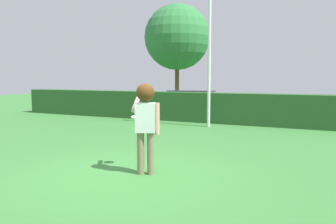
{
  "coord_description": "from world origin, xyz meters",
  "views": [
    {
      "loc": [
        3.78,
        -5.69,
        1.9
      ],
      "look_at": [
        0.43,
        1.1,
        1.15
      ],
      "focal_mm": 36.8,
      "sensor_mm": 36.0,
      "label": 1
    }
  ],
  "objects_px": {
    "frisbee": "(137,117)",
    "willow_tree": "(177,37)",
    "person": "(145,116)",
    "parked_car_red": "(191,101)",
    "lamppost": "(209,44)"
  },
  "relations": [
    {
      "from": "lamppost",
      "to": "person",
      "type": "bearing_deg",
      "value": -80.68
    },
    {
      "from": "frisbee",
      "to": "person",
      "type": "bearing_deg",
      "value": -42.08
    },
    {
      "from": "lamppost",
      "to": "parked_car_red",
      "type": "relative_size",
      "value": 1.33
    },
    {
      "from": "person",
      "to": "lamppost",
      "type": "distance_m",
      "value": 7.23
    },
    {
      "from": "frisbee",
      "to": "parked_car_red",
      "type": "relative_size",
      "value": 0.05
    },
    {
      "from": "parked_car_red",
      "to": "willow_tree",
      "type": "distance_m",
      "value": 5.73
    },
    {
      "from": "person",
      "to": "lamppost",
      "type": "relative_size",
      "value": 0.31
    },
    {
      "from": "person",
      "to": "parked_car_red",
      "type": "distance_m",
      "value": 11.55
    },
    {
      "from": "frisbee",
      "to": "willow_tree",
      "type": "height_order",
      "value": "willow_tree"
    },
    {
      "from": "frisbee",
      "to": "willow_tree",
      "type": "relative_size",
      "value": 0.04
    },
    {
      "from": "person",
      "to": "frisbee",
      "type": "relative_size",
      "value": 7.72
    },
    {
      "from": "frisbee",
      "to": "parked_car_red",
      "type": "distance_m",
      "value": 11.04
    },
    {
      "from": "willow_tree",
      "to": "frisbee",
      "type": "bearing_deg",
      "value": -68.44
    },
    {
      "from": "frisbee",
      "to": "willow_tree",
      "type": "bearing_deg",
      "value": 111.56
    },
    {
      "from": "frisbee",
      "to": "parked_car_red",
      "type": "xyz_separation_m",
      "value": [
        -3.11,
        10.58,
        -0.4
      ]
    }
  ]
}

